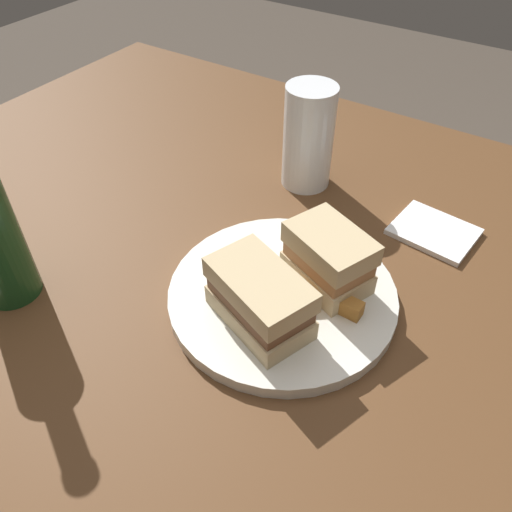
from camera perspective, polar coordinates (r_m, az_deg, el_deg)
The scene contains 10 objects.
ground_plane at distance 1.30m, azimuth -1.55°, elevation -23.28°, with size 6.00×6.00×0.00m, color #4C4238.
dining_table at distance 0.98m, azimuth -1.95°, elevation -14.85°, with size 1.26×0.98×0.72m, color brown.
plate at distance 0.63m, azimuth 2.95°, elevation -4.38°, with size 0.28×0.28×0.02m, color silver.
sandwich_half_left at distance 0.57m, azimuth 0.42°, elevation -4.77°, with size 0.14×0.11×0.07m.
sandwich_half_right at distance 0.61m, azimuth 7.92°, elevation -0.48°, with size 0.12×0.10×0.08m.
potato_wedge_front at distance 0.60m, azimuth 9.84°, elevation -5.42°, with size 0.04×0.02×0.02m, color #AD702D.
potato_wedge_middle at distance 0.61m, azimuth 6.47°, elevation -4.37°, with size 0.05×0.02×0.02m, color #AD702D.
potato_wedge_back at distance 0.58m, azimuth 3.17°, elevation -7.34°, with size 0.05×0.02×0.02m, color #AD702D.
pint_glass at distance 0.80m, azimuth 5.81°, elevation 12.36°, with size 0.08×0.08×0.16m.
napkin at distance 0.77m, azimuth 19.25°, elevation 2.60°, with size 0.11×0.09×0.01m, color white.
Camera 1 is at (-0.31, 0.42, 1.19)m, focal length 35.80 mm.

